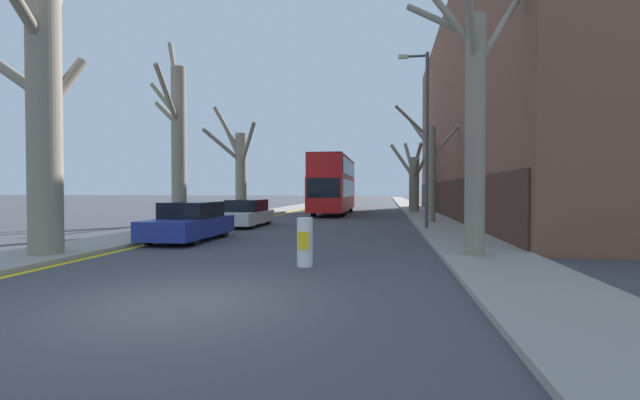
% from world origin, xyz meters
% --- Properties ---
extents(ground_plane, '(300.00, 300.00, 0.00)m').
position_xyz_m(ground_plane, '(0.00, 0.00, 0.00)').
color(ground_plane, '#424247').
extents(sidewalk_left, '(2.59, 120.00, 0.12)m').
position_xyz_m(sidewalk_left, '(-6.15, 50.00, 0.06)').
color(sidewalk_left, gray).
rests_on(sidewalk_left, ground).
extents(sidewalk_right, '(2.59, 120.00, 0.12)m').
position_xyz_m(sidewalk_right, '(6.15, 50.00, 0.06)').
color(sidewalk_right, gray).
rests_on(sidewalk_right, ground).
extents(building_facade_right, '(10.08, 37.32, 14.57)m').
position_xyz_m(building_facade_right, '(12.43, 24.61, 7.27)').
color(building_facade_right, brown).
rests_on(building_facade_right, ground).
extents(kerb_line_stripe, '(0.24, 120.00, 0.01)m').
position_xyz_m(kerb_line_stripe, '(-4.68, 50.00, 0.00)').
color(kerb_line_stripe, yellow).
rests_on(kerb_line_stripe, ground).
extents(street_tree_left_0, '(3.48, 4.58, 8.09)m').
position_xyz_m(street_tree_left_0, '(-5.95, 3.90, 4.03)').
color(street_tree_left_0, gray).
rests_on(street_tree_left_0, ground).
extents(street_tree_left_1, '(1.91, 3.41, 8.97)m').
position_xyz_m(street_tree_left_1, '(-5.92, 11.55, 4.07)').
color(street_tree_left_1, gray).
rests_on(street_tree_left_1, ground).
extents(street_tree_left_2, '(3.38, 3.08, 7.01)m').
position_xyz_m(street_tree_left_2, '(-5.73, 19.14, 3.24)').
color(street_tree_left_2, gray).
rests_on(street_tree_left_2, ground).
extents(street_tree_right_0, '(3.51, 2.82, 8.15)m').
position_xyz_m(street_tree_right_0, '(5.70, 5.48, 3.80)').
color(street_tree_right_0, gray).
rests_on(street_tree_right_0, ground).
extents(street_tree_right_1, '(4.15, 2.14, 6.51)m').
position_xyz_m(street_tree_right_1, '(5.86, 18.04, 3.10)').
color(street_tree_right_1, gray).
rests_on(street_tree_right_1, ground).
extents(street_tree_right_2, '(3.76, 3.50, 5.99)m').
position_xyz_m(street_tree_right_2, '(5.67, 29.72, 2.87)').
color(street_tree_right_2, gray).
rests_on(street_tree_right_2, ground).
extents(double_decker_bus, '(2.48, 11.73, 4.41)m').
position_xyz_m(double_decker_bus, '(-0.69, 27.01, 2.49)').
color(double_decker_bus, red).
rests_on(double_decker_bus, ground).
extents(parked_car_0, '(1.85, 4.40, 1.42)m').
position_xyz_m(parked_car_0, '(-3.78, 8.31, 0.67)').
color(parked_car_0, navy).
rests_on(parked_car_0, ground).
extents(parked_car_1, '(1.82, 4.56, 1.37)m').
position_xyz_m(parked_car_1, '(-3.78, 14.72, 0.65)').
color(parked_car_1, silver).
rests_on(parked_car_1, ground).
extents(lamp_post, '(1.40, 0.20, 8.21)m').
position_xyz_m(lamp_post, '(5.15, 13.78, 4.57)').
color(lamp_post, '#4C4F54').
rests_on(lamp_post, ground).
extents(traffic_bollard, '(0.39, 0.40, 1.19)m').
position_xyz_m(traffic_bollard, '(1.44, 3.67, 0.59)').
color(traffic_bollard, white).
rests_on(traffic_bollard, ground).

